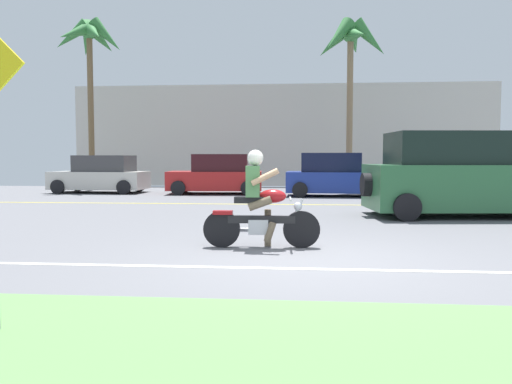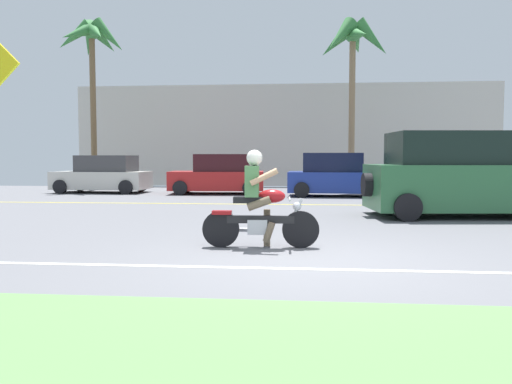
# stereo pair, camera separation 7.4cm
# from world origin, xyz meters

# --- Properties ---
(ground) EXTENTS (56.00, 30.00, 0.04)m
(ground) POSITION_xyz_m (0.00, 3.00, -0.02)
(ground) COLOR slate
(lane_line_near) EXTENTS (50.40, 0.12, 0.01)m
(lane_line_near) POSITION_xyz_m (0.00, -0.48, 0.00)
(lane_line_near) COLOR silver
(lane_line_near) RESTS_ON ground
(lane_line_far) EXTENTS (50.40, 0.12, 0.01)m
(lane_line_far) POSITION_xyz_m (0.00, 8.74, 0.00)
(lane_line_far) COLOR yellow
(lane_line_far) RESTS_ON ground
(motorcyclist) EXTENTS (1.88, 0.61, 1.57)m
(motorcyclist) POSITION_xyz_m (-0.74, 1.09, 0.66)
(motorcyclist) COLOR black
(motorcyclist) RESTS_ON ground
(suv_nearby) EXTENTS (4.64, 2.60, 2.06)m
(suv_nearby) POSITION_xyz_m (3.71, 5.97, 1.00)
(suv_nearby) COLOR #2D663D
(suv_nearby) RESTS_ON ground
(parked_car_0) EXTENTS (3.82, 2.02, 1.53)m
(parked_car_0) POSITION_xyz_m (-8.28, 13.47, 0.71)
(parked_car_0) COLOR beige
(parked_car_0) RESTS_ON ground
(parked_car_1) EXTENTS (3.83, 2.27, 1.57)m
(parked_car_1) POSITION_xyz_m (-3.46, 13.32, 0.73)
(parked_car_1) COLOR #AD1E1E
(parked_car_1) RESTS_ON ground
(parked_car_2) EXTENTS (3.77, 1.98, 1.61)m
(parked_car_2) POSITION_xyz_m (1.15, 12.38, 0.75)
(parked_car_2) COLOR navy
(parked_car_2) RESTS_ON ground
(palm_tree_0) EXTENTS (3.17, 3.20, 7.54)m
(palm_tree_0) POSITION_xyz_m (-9.35, 15.13, 6.40)
(palm_tree_0) COLOR brown
(palm_tree_0) RESTS_ON ground
(palm_tree_1) EXTENTS (3.34, 3.68, 7.52)m
(palm_tree_1) POSITION_xyz_m (2.00, 16.18, 6.31)
(palm_tree_1) COLOR #846B4C
(palm_tree_1) RESTS_ON ground
(building_far) EXTENTS (21.23, 4.00, 5.10)m
(building_far) POSITION_xyz_m (-1.17, 21.00, 2.55)
(building_far) COLOR #BCB7AD
(building_far) RESTS_ON ground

